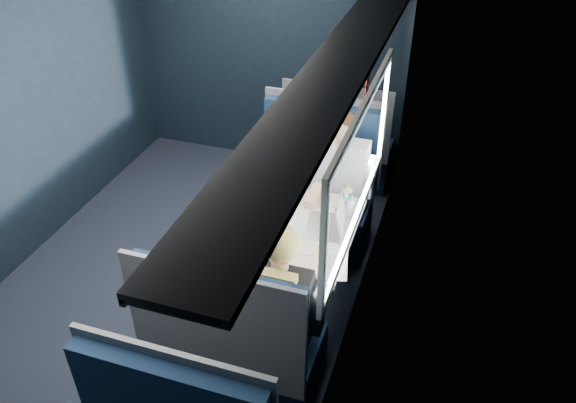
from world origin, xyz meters
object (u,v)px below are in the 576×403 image
(bottle_small, at_px, (350,208))
(seat_bay_near, at_px, (313,196))
(seat_row_front, at_px, (339,148))
(man, at_px, (339,183))
(woman, at_px, (283,300))
(seat_bay_far, at_px, (237,346))
(laptop, at_px, (333,221))
(cup, at_px, (347,204))
(table, at_px, (306,238))

(bottle_small, bearing_deg, seat_bay_near, 125.14)
(seat_row_front, bearing_deg, man, -77.17)
(seat_row_front, xyz_separation_m, woman, (0.25, -2.50, 0.32))
(seat_bay_near, xyz_separation_m, seat_bay_far, (0.01, -1.75, -0.01))
(seat_bay_far, height_order, seat_row_front, seat_bay_far)
(seat_bay_far, bearing_deg, laptop, 68.85)
(laptop, distance_m, cup, 0.28)
(seat_bay_near, distance_m, woman, 1.63)
(bottle_small, bearing_deg, seat_row_front, 105.79)
(man, bearing_deg, laptop, -80.18)
(seat_row_front, xyz_separation_m, cup, (0.40, -1.47, 0.37))
(seat_bay_far, relative_size, bottle_small, 6.22)
(woman, relative_size, laptop, 3.55)
(seat_row_front, distance_m, woman, 2.54)
(table, relative_size, laptop, 2.69)
(woman, relative_size, bottle_small, 6.53)
(laptop, relative_size, bottle_small, 1.84)
(seat_bay_near, bearing_deg, seat_row_front, 89.41)
(bottle_small, distance_m, cup, 0.12)
(table, distance_m, seat_row_front, 1.82)
(seat_bay_far, relative_size, laptop, 3.39)
(woman, distance_m, cup, 1.05)
(seat_bay_near, height_order, seat_row_front, seat_bay_near)
(man, xyz_separation_m, laptop, (0.11, -0.64, 0.09))
(seat_row_front, relative_size, cup, 13.45)
(seat_bay_near, xyz_separation_m, man, (0.26, -0.17, 0.30))
(table, xyz_separation_m, bottle_small, (0.26, 0.23, 0.17))
(table, distance_m, seat_bay_near, 0.93)
(seat_bay_far, xyz_separation_m, woman, (0.25, 0.17, 0.31))
(seat_row_front, height_order, man, man)
(seat_bay_near, distance_m, bottle_small, 0.89)
(seat_bay_far, bearing_deg, table, 78.22)
(seat_row_front, relative_size, laptop, 3.12)
(table, xyz_separation_m, cup, (0.22, 0.33, 0.12))
(woman, xyz_separation_m, cup, (0.15, 1.04, 0.05))
(cup, bearing_deg, seat_bay_near, 127.28)
(seat_bay_near, distance_m, laptop, 0.98)
(seat_bay_near, height_order, man, man)
(woman, bearing_deg, laptop, 81.75)
(woman, bearing_deg, seat_bay_near, 99.33)
(seat_bay_near, xyz_separation_m, woman, (0.26, -1.58, 0.31))
(table, xyz_separation_m, seat_bay_near, (-0.19, 0.87, -0.24))
(seat_bay_near, xyz_separation_m, bottle_small, (0.45, -0.64, 0.41))
(man, distance_m, bottle_small, 0.52)
(seat_bay_near, relative_size, man, 0.95)
(seat_bay_near, xyz_separation_m, seat_row_front, (0.01, 0.92, -0.01))
(seat_bay_near, distance_m, seat_bay_far, 1.75)
(cup, bearing_deg, bottle_small, -68.64)
(cup, bearing_deg, seat_row_front, 105.39)
(seat_bay_near, distance_m, man, 0.43)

